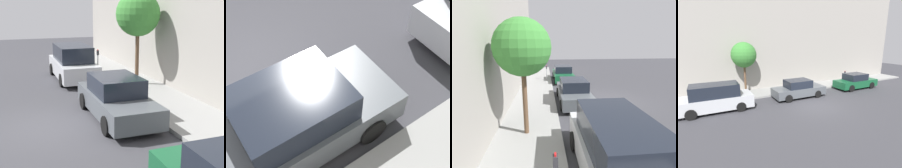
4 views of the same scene
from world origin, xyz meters
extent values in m
plane|color=#38383D|center=(0.00, 0.00, 0.00)|extent=(60.00, 60.00, 0.00)
cube|color=#4C5156|center=(2.35, 0.03, 0.56)|extent=(1.82, 4.51, 0.68)
cube|color=black|center=(2.35, 0.13, 1.22)|extent=(1.60, 2.11, 0.64)
cylinder|color=black|center=(1.50, 1.43, 0.32)|extent=(0.22, 0.63, 0.63)
cylinder|color=black|center=(3.20, 1.43, 0.32)|extent=(0.22, 0.63, 0.63)
cylinder|color=black|center=(1.35, 5.16, 0.34)|extent=(0.22, 0.67, 0.67)
camera|label=1|loc=(-1.46, -10.07, 3.97)|focal=50.00mm
camera|label=2|loc=(5.59, -1.06, 5.81)|focal=50.00mm
camera|label=3|loc=(4.13, 10.70, 3.77)|focal=28.00mm
camera|label=4|loc=(-10.24, 7.29, 4.67)|focal=28.00mm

